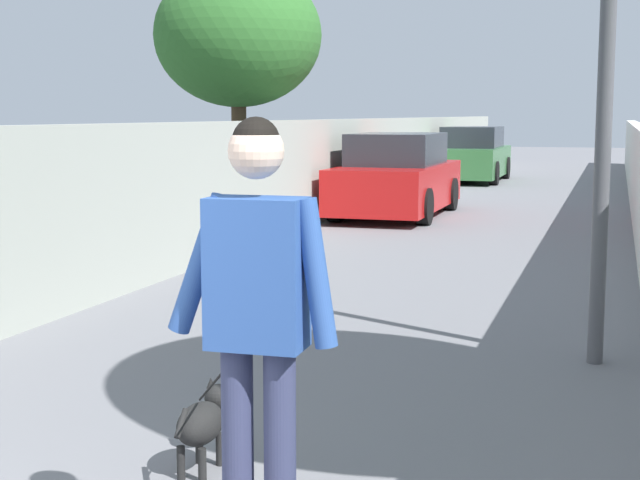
{
  "coord_description": "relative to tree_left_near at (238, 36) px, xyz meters",
  "views": [
    {
      "loc": [
        -1.83,
        -2.3,
        1.9
      ],
      "look_at": [
        4.57,
        -0.29,
        1.0
      ],
      "focal_mm": 53.02,
      "sensor_mm": 36.0,
      "label": 1
    }
  ],
  "objects": [
    {
      "name": "wall_left",
      "position": [
        -1.0,
        -1.03,
        -2.28
      ],
      "size": [
        48.0,
        0.3,
        1.8
      ],
      "primitive_type": "cube",
      "color": "#999E93",
      "rests_on": "ground"
    },
    {
      "name": "tree_left_near",
      "position": [
        0.0,
        0.0,
        0.0
      ],
      "size": [
        2.79,
        2.79,
        4.38
      ],
      "color": "#473523",
      "rests_on": "ground"
    },
    {
      "name": "dog",
      "position": [
        -10.38,
        -4.03,
        -2.9
      ],
      "size": [
        1.35,
        0.85,
        1.06
      ],
      "color": "black",
      "rests_on": "ground"
    },
    {
      "name": "ground_plane",
      "position": [
        1.0,
        -3.78,
        -3.18
      ],
      "size": [
        80.0,
        80.0,
        0.0
      ],
      "primitive_type": "plane",
      "color": "slate"
    },
    {
      "name": "car_far",
      "position": [
        12.02,
        -2.18,
        -2.46
      ],
      "size": [
        4.33,
        1.8,
        1.54
      ],
      "color": "#336B38",
      "rests_on": "ground"
    },
    {
      "name": "car_near",
      "position": [
        2.4,
        -2.18,
        -2.46
      ],
      "size": [
        4.29,
        1.8,
        1.54
      ],
      "color": "#B71414",
      "rests_on": "ground"
    },
    {
      "name": "person_skateboarder",
      "position": [
        -11.43,
        -4.76,
        -2.03
      ],
      "size": [
        0.23,
        0.71,
        1.81
      ],
      "color": "#333859",
      "rests_on": "skateboard"
    }
  ]
}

